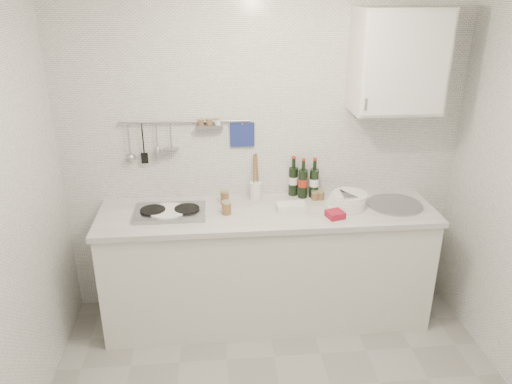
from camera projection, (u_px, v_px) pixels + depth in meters
back_wall at (264, 154)px, 3.76m from camera, size 3.00×0.02×2.50m
counter at (268, 268)px, 3.80m from camera, size 2.44×0.64×0.96m
wall_rail at (182, 135)px, 3.61m from camera, size 0.98×0.09×0.34m
wall_cabinet at (398, 61)px, 3.40m from camera, size 0.60×0.38×0.70m
plate_stack_hob at (166, 213)px, 3.53m from camera, size 0.28×0.28×0.04m
plate_stack_sink at (347, 200)px, 3.67m from camera, size 0.32×0.30×0.10m
wine_bottles at (303, 177)px, 3.80m from camera, size 0.22×0.13×0.31m
butter_dish at (291, 207)px, 3.59m from camera, size 0.21×0.12×0.06m
strawberry_punnet at (335, 214)px, 3.50m from camera, size 0.14×0.14×0.05m
utensil_crock at (256, 188)px, 3.78m from camera, size 0.09×0.09×0.37m
jar_a at (225, 197)px, 3.71m from camera, size 0.07×0.07×0.10m
jar_b at (315, 195)px, 3.78m from camera, size 0.06×0.06×0.07m
jar_c at (321, 195)px, 3.78m from camera, size 0.06×0.06×0.07m
jar_d at (227, 208)px, 3.54m from camera, size 0.07×0.07×0.10m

